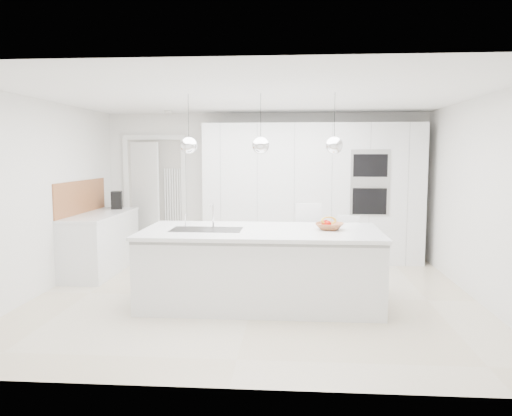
# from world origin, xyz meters

# --- Properties ---
(floor) EXTENTS (5.50, 5.50, 0.00)m
(floor) POSITION_xyz_m (0.00, 0.00, 0.00)
(floor) COLOR beige
(floor) RESTS_ON ground
(wall_back) EXTENTS (5.50, 0.00, 5.50)m
(wall_back) POSITION_xyz_m (0.00, 2.50, 1.25)
(wall_back) COLOR white
(wall_back) RESTS_ON ground
(wall_left) EXTENTS (0.00, 5.00, 5.00)m
(wall_left) POSITION_xyz_m (-2.75, 0.00, 1.25)
(wall_left) COLOR white
(wall_left) RESTS_ON ground
(ceiling) EXTENTS (5.50, 5.50, 0.00)m
(ceiling) POSITION_xyz_m (0.00, 0.00, 2.50)
(ceiling) COLOR white
(ceiling) RESTS_ON wall_back
(tall_cabinets) EXTENTS (3.60, 0.60, 2.30)m
(tall_cabinets) POSITION_xyz_m (0.80, 2.20, 1.15)
(tall_cabinets) COLOR white
(tall_cabinets) RESTS_ON floor
(oven_stack) EXTENTS (0.62, 0.04, 1.05)m
(oven_stack) POSITION_xyz_m (1.70, 1.89, 1.35)
(oven_stack) COLOR #A5A5A8
(oven_stack) RESTS_ON tall_cabinets
(doorway_frame) EXTENTS (1.11, 0.08, 2.13)m
(doorway_frame) POSITION_xyz_m (-1.95, 2.47, 1.02)
(doorway_frame) COLOR white
(doorway_frame) RESTS_ON floor
(hallway_door) EXTENTS (0.76, 0.38, 2.00)m
(hallway_door) POSITION_xyz_m (-2.20, 2.42, 1.00)
(hallway_door) COLOR white
(hallway_door) RESTS_ON floor
(radiator) EXTENTS (0.32, 0.04, 1.40)m
(radiator) POSITION_xyz_m (-1.63, 2.46, 0.85)
(radiator) COLOR white
(radiator) RESTS_ON floor
(left_base_cabinets) EXTENTS (0.60, 1.80, 0.86)m
(left_base_cabinets) POSITION_xyz_m (-2.45, 1.20, 0.43)
(left_base_cabinets) COLOR white
(left_base_cabinets) RESTS_ON floor
(left_worktop) EXTENTS (0.62, 1.82, 0.04)m
(left_worktop) POSITION_xyz_m (-2.45, 1.20, 0.88)
(left_worktop) COLOR white
(left_worktop) RESTS_ON left_base_cabinets
(oak_backsplash) EXTENTS (0.02, 1.80, 0.50)m
(oak_backsplash) POSITION_xyz_m (-2.74, 1.20, 1.15)
(oak_backsplash) COLOR #AB6C43
(oak_backsplash) RESTS_ON wall_left
(island_base) EXTENTS (2.80, 1.20, 0.86)m
(island_base) POSITION_xyz_m (0.10, -0.30, 0.43)
(island_base) COLOR white
(island_base) RESTS_ON floor
(island_worktop) EXTENTS (2.84, 1.40, 0.04)m
(island_worktop) POSITION_xyz_m (0.10, -0.25, 0.88)
(island_worktop) COLOR white
(island_worktop) RESTS_ON island_base
(island_sink) EXTENTS (0.84, 0.44, 0.18)m
(island_sink) POSITION_xyz_m (-0.55, -0.30, 0.82)
(island_sink) COLOR #3F3F42
(island_sink) RESTS_ON island_worktop
(island_tap) EXTENTS (0.02, 0.02, 0.30)m
(island_tap) POSITION_xyz_m (-0.50, -0.10, 1.05)
(island_tap) COLOR white
(island_tap) RESTS_ON island_worktop
(pendant_left) EXTENTS (0.20, 0.20, 0.20)m
(pendant_left) POSITION_xyz_m (-0.75, -0.30, 1.90)
(pendant_left) COLOR white
(pendant_left) RESTS_ON ceiling
(pendant_mid) EXTENTS (0.20, 0.20, 0.20)m
(pendant_mid) POSITION_xyz_m (0.10, -0.30, 1.90)
(pendant_mid) COLOR white
(pendant_mid) RESTS_ON ceiling
(pendant_right) EXTENTS (0.20, 0.20, 0.20)m
(pendant_right) POSITION_xyz_m (0.95, -0.30, 1.90)
(pendant_right) COLOR white
(pendant_right) RESTS_ON ceiling
(fruit_bowl) EXTENTS (0.41, 0.41, 0.08)m
(fruit_bowl) POSITION_xyz_m (0.92, -0.20, 0.94)
(fruit_bowl) COLOR #AB6C43
(fruit_bowl) RESTS_ON island_worktop
(espresso_machine) EXTENTS (0.24, 0.31, 0.29)m
(espresso_machine) POSITION_xyz_m (-2.43, 1.87, 1.04)
(espresso_machine) COLOR black
(espresso_machine) RESTS_ON left_worktop
(bar_stool_left) EXTENTS (0.44, 0.56, 1.12)m
(bar_stool_left) POSITION_xyz_m (0.69, 0.51, 0.56)
(bar_stool_left) COLOR white
(bar_stool_left) RESTS_ON floor
(bar_stool_right) EXTENTS (0.43, 0.51, 0.96)m
(bar_stool_right) POSITION_xyz_m (1.24, 0.52, 0.48)
(bar_stool_right) COLOR white
(bar_stool_right) RESTS_ON floor
(apple_a) EXTENTS (0.08, 0.08, 0.08)m
(apple_a) POSITION_xyz_m (0.89, -0.23, 0.97)
(apple_a) COLOR #C20D04
(apple_a) RESTS_ON fruit_bowl
(apple_b) EXTENTS (0.09, 0.09, 0.09)m
(apple_b) POSITION_xyz_m (0.87, -0.18, 0.97)
(apple_b) COLOR #C20D04
(apple_b) RESTS_ON fruit_bowl
(apple_c) EXTENTS (0.07, 0.07, 0.07)m
(apple_c) POSITION_xyz_m (0.86, -0.21, 0.97)
(apple_c) COLOR #C20D04
(apple_c) RESTS_ON fruit_bowl
(banana_bunch) EXTENTS (0.22, 0.16, 0.20)m
(banana_bunch) POSITION_xyz_m (0.91, -0.20, 1.01)
(banana_bunch) COLOR yellow
(banana_bunch) RESTS_ON fruit_bowl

